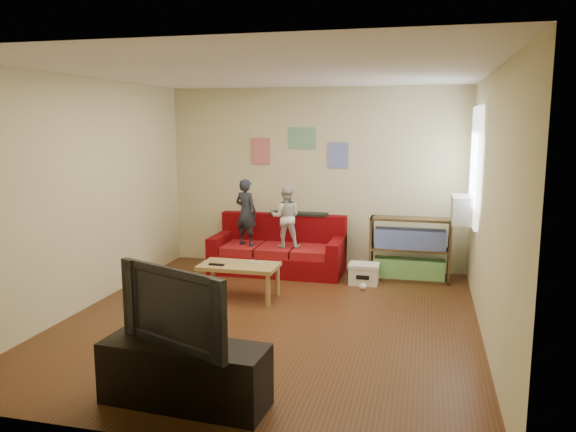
% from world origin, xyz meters
% --- Properties ---
extents(room_shell, '(4.52, 5.02, 2.72)m').
position_xyz_m(room_shell, '(0.00, 0.00, 1.35)').
color(room_shell, '#552F16').
rests_on(room_shell, ground).
extents(sofa, '(1.92, 0.88, 0.85)m').
position_xyz_m(sofa, '(-0.45, 2.07, 0.28)').
color(sofa, '#710609').
rests_on(sofa, ground).
extents(child_a, '(0.41, 0.34, 0.97)m').
position_xyz_m(child_a, '(-0.90, 1.90, 0.89)').
color(child_a, '#21252F').
rests_on(child_a, sofa).
extents(child_b, '(0.48, 0.41, 0.89)m').
position_xyz_m(child_b, '(-0.30, 1.90, 0.85)').
color(child_b, silver).
rests_on(child_b, sofa).
extents(coffee_table, '(0.97, 0.53, 0.44)m').
position_xyz_m(coffee_table, '(-0.60, 0.67, 0.37)').
color(coffee_table, tan).
rests_on(coffee_table, ground).
extents(remote, '(0.20, 0.06, 0.02)m').
position_xyz_m(remote, '(-0.85, 0.55, 0.45)').
color(remote, black).
rests_on(remote, coffee_table).
extents(game_controller, '(0.16, 0.07, 0.03)m').
position_xyz_m(game_controller, '(-0.40, 0.72, 0.45)').
color(game_controller, silver).
rests_on(game_controller, coffee_table).
extents(bookshelf, '(1.10, 0.33, 0.88)m').
position_xyz_m(bookshelf, '(1.44, 2.04, 0.39)').
color(bookshelf, '#4A361B').
rests_on(bookshelf, ground).
extents(window, '(0.04, 1.08, 1.48)m').
position_xyz_m(window, '(2.22, 1.65, 1.64)').
color(window, white).
rests_on(window, room_shell).
extents(ac_unit, '(0.28, 0.55, 0.35)m').
position_xyz_m(ac_unit, '(2.10, 1.65, 1.08)').
color(ac_unit, '#B7B2A3').
rests_on(ac_unit, window).
extents(artwork_left, '(0.30, 0.01, 0.40)m').
position_xyz_m(artwork_left, '(-0.85, 2.48, 1.75)').
color(artwork_left, '#D87266').
rests_on(artwork_left, room_shell).
extents(artwork_center, '(0.42, 0.01, 0.32)m').
position_xyz_m(artwork_center, '(-0.20, 2.48, 1.95)').
color(artwork_center, '#72B27F').
rests_on(artwork_center, room_shell).
extents(artwork_right, '(0.30, 0.01, 0.38)m').
position_xyz_m(artwork_right, '(0.35, 2.48, 1.70)').
color(artwork_right, '#727FCC').
rests_on(artwork_right, room_shell).
extents(file_box, '(0.41, 0.31, 0.28)m').
position_xyz_m(file_box, '(0.85, 1.69, 0.14)').
color(file_box, white).
rests_on(file_box, ground).
extents(tv_stand, '(1.34, 0.52, 0.49)m').
position_xyz_m(tv_stand, '(-0.14, -1.98, 0.25)').
color(tv_stand, black).
rests_on(tv_stand, ground).
extents(television, '(1.06, 0.55, 0.63)m').
position_xyz_m(television, '(-0.14, -1.98, 0.81)').
color(television, black).
rests_on(television, tv_stand).
extents(tissue, '(0.10, 0.10, 0.09)m').
position_xyz_m(tissue, '(0.87, 1.38, 0.04)').
color(tissue, white).
rests_on(tissue, ground).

